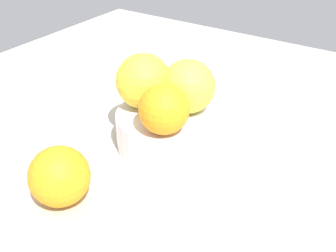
{
  "coord_description": "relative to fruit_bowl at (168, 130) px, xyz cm",
  "views": [
    {
      "loc": [
        -30.26,
        45.84,
        37.33
      ],
      "look_at": [
        0.0,
        0.0,
        3.38
      ],
      "focal_mm": 44.29,
      "sensor_mm": 36.0,
      "label": 1
    }
  ],
  "objects": [
    {
      "name": "orange_in_bowl_1",
      "position": [
        -1.98,
        -2.51,
        7.05
      ],
      "size": [
        8.22,
        8.22,
        8.22
      ],
      "primitive_type": "sphere",
      "color": "yellow",
      "rests_on": "fruit_bowl"
    },
    {
      "name": "ground_plane",
      "position": [
        0.0,
        0.0,
        -3.69
      ],
      "size": [
        110.0,
        110.0,
        2.0
      ],
      "primitive_type": "cube",
      "color": "#BCB29E"
    },
    {
      "name": "orange_in_bowl_0",
      "position": [
        4.47,
        0.38,
        7.23
      ],
      "size": [
        8.58,
        8.58,
        8.58
      ],
      "primitive_type": "sphere",
      "color": "yellow",
      "rests_on": "fruit_bowl"
    },
    {
      "name": "fruit_bowl",
      "position": [
        0.0,
        0.0,
        0.0
      ],
      "size": [
        16.13,
        16.13,
        5.63
      ],
      "color": "silver",
      "rests_on": "ground_plane"
    },
    {
      "name": "orange_in_bowl_2",
      "position": [
        -2.31,
        4.55,
        6.54
      ],
      "size": [
        7.21,
        7.21,
        7.21
      ],
      "primitive_type": "sphere",
      "color": "orange",
      "rests_on": "fruit_bowl"
    },
    {
      "name": "orange_loose_0",
      "position": [
        4.3,
        18.72,
        1.31
      ],
      "size": [
        7.99,
        7.99,
        7.99
      ],
      "primitive_type": "sphere",
      "color": "orange",
      "rests_on": "ground_plane"
    }
  ]
}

